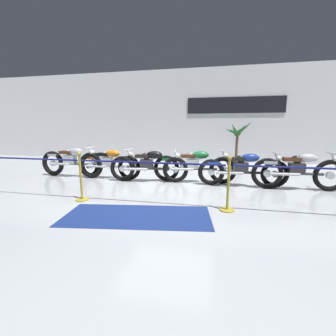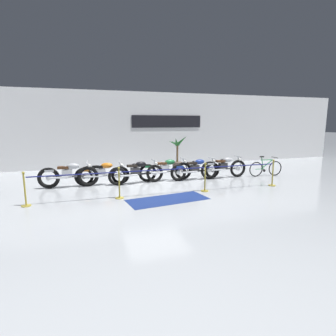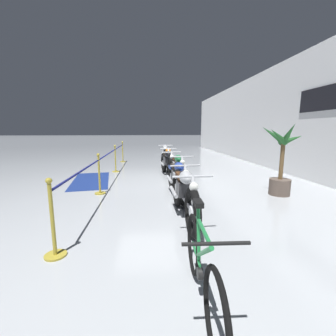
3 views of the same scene
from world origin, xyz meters
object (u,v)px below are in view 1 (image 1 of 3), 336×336
at_px(motorcycle_silver_5, 299,171).
at_px(stanchion_mid_left, 81,184).
at_px(floor_banner, 137,216).
at_px(stanchion_far_left, 91,168).
at_px(motorcycle_green_3, 194,166).
at_px(motorcycle_silver_0, 72,162).
at_px(motorcycle_black_2, 149,166).
at_px(motorcycle_blue_4, 243,169).
at_px(potted_palm_left_of_row, 237,149).
at_px(motorcycle_orange_1, 108,164).
at_px(stanchion_mid_right, 228,193).

xyz_separation_m(motorcycle_silver_5, stanchion_mid_left, (-4.90, -1.88, -0.13)).
bearing_deg(floor_banner, stanchion_far_left, 144.96).
bearing_deg(stanchion_mid_left, motorcycle_green_3, 43.49).
xyz_separation_m(motorcycle_silver_0, stanchion_far_left, (1.94, -2.08, 0.24)).
bearing_deg(motorcycle_black_2, motorcycle_silver_0, 177.03).
height_order(motorcycle_silver_0, motorcycle_green_3, motorcycle_silver_0).
distance_m(motorcycle_silver_5, stanchion_far_left, 5.01).
bearing_deg(motorcycle_black_2, motorcycle_blue_4, 0.13).
distance_m(motorcycle_green_3, stanchion_far_left, 2.92).
height_order(motorcycle_silver_0, motorcycle_black_2, motorcycle_silver_0).
bearing_deg(potted_palm_left_of_row, motorcycle_orange_1, -148.63).
height_order(motorcycle_blue_4, stanchion_mid_left, stanchion_mid_left).
xyz_separation_m(motorcycle_green_3, potted_palm_left_of_row, (1.36, 2.42, 0.31)).
relative_size(motorcycle_black_2, stanchion_far_left, 0.26).
bearing_deg(stanchion_mid_left, motorcycle_black_2, 64.23).
distance_m(motorcycle_blue_4, stanchion_mid_right, 2.02).
relative_size(motorcycle_blue_4, motorcycle_silver_5, 1.05).
relative_size(motorcycle_orange_1, motorcycle_green_3, 0.90).
bearing_deg(motorcycle_black_2, floor_banner, -78.04).
xyz_separation_m(motorcycle_blue_4, potted_palm_left_of_row, (0.04, 2.60, 0.32)).
distance_m(motorcycle_black_2, motorcycle_blue_4, 2.62).
distance_m(potted_palm_left_of_row, stanchion_mid_right, 4.60).
height_order(motorcycle_black_2, stanchion_far_left, stanchion_far_left).
bearing_deg(potted_palm_left_of_row, motorcycle_black_2, -135.68).
height_order(motorcycle_black_2, motorcycle_blue_4, motorcycle_black_2).
height_order(motorcycle_green_3, motorcycle_blue_4, motorcycle_green_3).
relative_size(motorcycle_orange_1, potted_palm_left_of_row, 1.17).
relative_size(motorcycle_green_3, stanchion_far_left, 0.27).
xyz_separation_m(motorcycle_orange_1, motorcycle_silver_5, (5.31, -0.22, 0.02)).
distance_m(motorcycle_orange_1, potted_palm_left_of_row, 4.72).
distance_m(motorcycle_silver_5, stanchion_mid_right, 2.62).
relative_size(motorcycle_black_2, floor_banner, 0.88).
bearing_deg(motorcycle_orange_1, floor_banner, -55.16).
distance_m(motorcycle_orange_1, floor_banner, 3.34).
relative_size(motorcycle_orange_1, stanchion_mid_left, 2.04).
distance_m(motorcycle_silver_5, floor_banner, 4.26).
bearing_deg(motorcycle_green_3, motorcycle_black_2, -172.01).
bearing_deg(motorcycle_silver_0, motorcycle_black_2, -2.97).
bearing_deg(stanchion_far_left, floor_banner, -26.65).
distance_m(motorcycle_blue_4, stanchion_mid_left, 4.07).
bearing_deg(potted_palm_left_of_row, motorcycle_silver_0, -154.94).
height_order(motorcycle_silver_5, potted_palm_left_of_row, potted_palm_left_of_row).
relative_size(motorcycle_green_3, stanchion_mid_right, 2.26).
xyz_separation_m(motorcycle_black_2, floor_banner, (0.54, -2.56, -0.46)).
height_order(motorcycle_silver_0, potted_palm_left_of_row, potted_palm_left_of_row).
distance_m(stanchion_mid_left, stanchion_mid_right, 3.08).
relative_size(motorcycle_silver_0, floor_banner, 0.86).
relative_size(motorcycle_silver_0, motorcycle_green_3, 0.94).
distance_m(motorcycle_orange_1, stanchion_mid_right, 4.08).
bearing_deg(motorcycle_silver_0, stanchion_far_left, -47.05).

